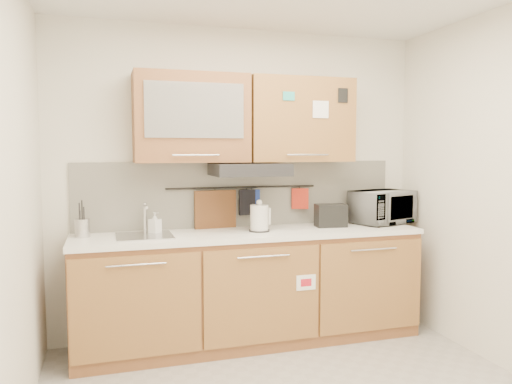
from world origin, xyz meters
TOP-DOWN VIEW (x-y plane):
  - wall_back at (0.00, 1.50)m, footprint 3.20×0.00m
  - wall_left at (-1.60, 0.00)m, footprint 0.00×3.00m
  - base_cabinet at (0.00, 1.19)m, footprint 2.80×0.64m
  - countertop at (0.00, 1.19)m, footprint 2.82×0.62m
  - backsplash at (0.00, 1.49)m, footprint 2.80×0.02m
  - upper_cabinets at (-0.00, 1.32)m, footprint 1.82×0.37m
  - range_hood at (0.00, 1.25)m, footprint 0.60×0.46m
  - sink at (-0.85, 1.21)m, footprint 0.42×0.40m
  - utensil_rail at (0.00, 1.45)m, footprint 1.30×0.02m
  - utensil_crock at (-1.30, 1.30)m, footprint 0.13×0.13m
  - kettle at (0.06, 1.17)m, footprint 0.19×0.18m
  - toaster at (0.72, 1.23)m, footprint 0.27×0.18m
  - microwave at (1.25, 1.28)m, footprint 0.62×0.51m
  - soap_bottle at (-0.76, 1.31)m, footprint 0.11×0.11m
  - cutting_board at (-0.24, 1.44)m, footprint 0.36×0.05m
  - oven_mitt at (0.08, 1.44)m, footprint 0.13×0.03m
  - dark_pouch at (0.03, 1.44)m, footprint 0.14×0.05m
  - pot_holder at (0.52, 1.44)m, footprint 0.15×0.07m

SIDE VIEW (x-z plane):
  - base_cabinet at x=0.00m, z-range -0.03..0.85m
  - countertop at x=0.00m, z-range 0.88..0.92m
  - sink at x=-0.85m, z-range 0.79..1.05m
  - utensil_crock at x=-1.30m, z-range 0.85..1.13m
  - soap_bottle at x=-0.76m, z-range 0.92..1.09m
  - cutting_board at x=-0.24m, z-range 0.80..1.24m
  - toaster at x=0.72m, z-range 0.92..1.12m
  - kettle at x=0.06m, z-range 0.89..1.15m
  - microwave at x=1.25m, z-range 0.92..1.21m
  - dark_pouch at x=0.03m, z-range 1.02..1.24m
  - oven_mitt at x=0.08m, z-range 1.02..1.24m
  - pot_holder at x=0.52m, z-range 1.06..1.24m
  - backsplash at x=0.00m, z-range 0.92..1.48m
  - utensil_rail at x=0.00m, z-range 1.25..1.27m
  - wall_left at x=-1.60m, z-range -0.20..2.80m
  - wall_back at x=0.00m, z-range -0.30..2.90m
  - range_hood at x=0.00m, z-range 1.37..1.47m
  - upper_cabinets at x=0.00m, z-range 1.48..2.18m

